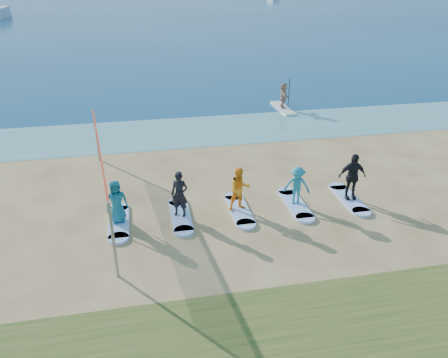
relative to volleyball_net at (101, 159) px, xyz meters
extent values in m
plane|color=tan|center=(5.40, -2.87, -1.90)|extent=(600.00, 600.00, 0.00)
plane|color=teal|center=(5.40, 7.63, -1.90)|extent=(600.00, 600.00, 0.00)
cylinder|color=gray|center=(0.50, -4.47, -0.65)|extent=(0.09, 0.09, 2.50)
cylinder|color=gray|center=(-0.50, 4.47, -0.65)|extent=(0.09, 0.09, 2.50)
cube|color=black|center=(0.00, 0.00, 0.00)|extent=(1.03, 8.95, 1.00)
cube|color=red|center=(0.00, 0.00, 0.52)|extent=(1.06, 8.95, 0.10)
cube|color=silver|center=(10.59, 10.67, -1.84)|extent=(0.80, 3.02, 0.12)
imported|color=tan|center=(10.59, 10.67, -1.00)|extent=(0.74, 1.52, 1.57)
cube|color=#A4C4FF|center=(0.48, -1.46, -1.86)|extent=(0.70, 2.20, 0.09)
imported|color=#1A6880|center=(0.48, -1.46, -1.02)|extent=(0.85, 0.64, 1.58)
cube|color=#A4C4FF|center=(2.69, -1.46, -1.86)|extent=(0.70, 2.20, 0.09)
imported|color=black|center=(2.69, -1.46, -0.96)|extent=(0.73, 0.61, 1.71)
cube|color=#A4C4FF|center=(4.90, -1.46, -1.86)|extent=(0.70, 2.20, 0.09)
imported|color=orange|center=(4.90, -1.46, -0.98)|extent=(0.88, 0.72, 1.66)
cube|color=#A4C4FF|center=(7.10, -1.46, -1.86)|extent=(0.70, 2.20, 0.09)
imported|color=teal|center=(7.10, -1.46, -1.06)|extent=(1.12, 0.87, 1.52)
cube|color=#A4C4FF|center=(9.31, -1.46, -1.86)|extent=(0.70, 2.20, 0.09)
imported|color=black|center=(9.31, -1.46, -0.89)|extent=(1.12, 0.53, 1.86)
camera|label=1|loc=(1.54, -15.24, 6.34)|focal=35.00mm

